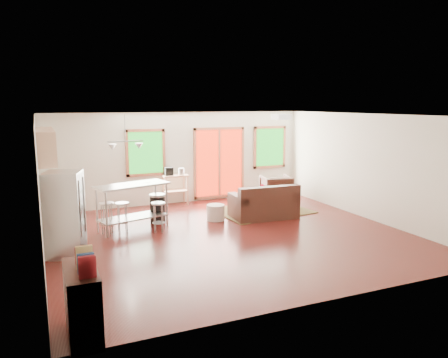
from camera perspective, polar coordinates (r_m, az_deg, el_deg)
name	(u,v)px	position (r m, az deg, el deg)	size (l,w,h in m)	color
floor	(229,236)	(9.62, 0.71, -7.40)	(7.50, 7.00, 0.02)	#3A0F0D
ceiling	(230,115)	(9.19, 0.74, 8.39)	(7.50, 7.00, 0.02)	white
back_wall	(180,158)	(12.57, -5.77, 2.76)	(7.50, 0.02, 2.60)	silver
left_wall	(39,190)	(8.54, -23.02, -1.36)	(0.02, 7.00, 2.60)	silver
right_wall	(369,167)	(11.35, 18.36, 1.54)	(0.02, 7.00, 2.60)	silver
front_wall	(330,215)	(6.34, 13.73, -4.56)	(7.50, 0.02, 2.60)	silver
window_left	(146,153)	(12.24, -10.19, 3.41)	(1.10, 0.05, 1.30)	#146217
french_doors	(219,163)	(12.96, -0.62, 2.13)	(1.60, 0.05, 2.10)	red
window_right	(270,147)	(13.65, 6.00, 4.16)	(1.10, 0.05, 1.30)	#146217
rug	(261,211)	(11.74, 4.88, -4.14)	(2.38, 1.83, 0.02)	#3F5E37
loveseat	(264,205)	(11.00, 5.26, -3.35)	(1.65, 0.99, 0.85)	#311913
coffee_table	(268,196)	(12.12, 5.77, -2.24)	(0.96, 0.63, 0.36)	#3A1A14
armchair	(276,187)	(12.90, 6.81, -1.05)	(0.81, 0.76, 0.83)	#311913
ottoman	(241,202)	(11.93, 2.29, -3.01)	(0.56, 0.56, 0.38)	#311913
pouf	(216,212)	(10.78, -1.10, -4.39)	(0.44, 0.44, 0.38)	beige
vase	(263,192)	(11.66, 5.17, -1.67)	(0.26, 0.26, 0.33)	silver
book	(283,190)	(11.86, 7.66, -1.39)	(0.22, 0.03, 0.29)	maroon
cabinets	(53,192)	(10.28, -21.43, -1.57)	(0.64, 2.24, 2.30)	tan
refrigerator	(65,214)	(8.70, -20.04, -4.33)	(0.79, 0.78, 1.61)	#B7BABC
island	(132,198)	(10.12, -11.87, -2.48)	(1.77, 1.08, 1.04)	#B7BABC
cup	(148,184)	(10.17, -9.91, -0.67)	(0.12, 0.10, 0.12)	white
bar_stool_a	(107,210)	(9.98, -15.09, -3.99)	(0.42, 0.42, 0.69)	#B7BABC
bar_stool_b	(122,210)	(10.07, -13.16, -3.95)	(0.31, 0.31, 0.65)	#B7BABC
bar_stool_c	(158,210)	(9.87, -8.59, -4.03)	(0.41, 0.41, 0.67)	#B7BABC
trash_can	(158,208)	(10.64, -8.66, -3.79)	(0.50, 0.50, 0.70)	black
kitchen_cart	(174,179)	(12.36, -6.50, 0.00)	(0.73, 0.48, 1.08)	tan
bookshelf	(82,301)	(5.83, -18.00, -14.92)	(0.38, 0.98, 1.15)	#3A1A14
ceiling_flush	(281,117)	(10.46, 7.51, 8.06)	(0.35, 0.35, 0.12)	white
pendant_light	(126,146)	(10.11, -12.71, 4.25)	(0.80, 0.18, 0.79)	gray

